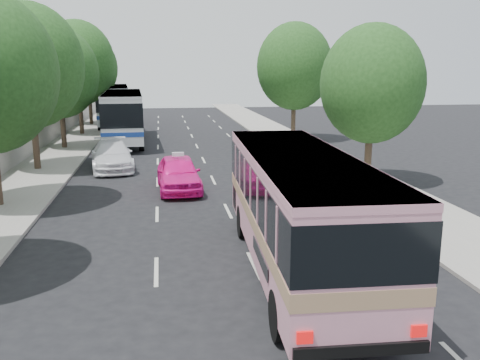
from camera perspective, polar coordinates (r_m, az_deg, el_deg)
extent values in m
plane|color=black|center=(17.13, -2.93, -7.28)|extent=(120.00, 120.00, 0.00)
cube|color=#9E998E|center=(37.14, -19.45, 2.92)|extent=(4.00, 90.00, 0.15)
cube|color=#9E998E|center=(37.87, 6.76, 3.70)|extent=(4.00, 90.00, 0.12)
cube|color=#9E998E|center=(37.39, -22.26, 4.04)|extent=(0.30, 90.00, 1.50)
cylinder|color=#38281E|center=(31.11, -22.01, 4.40)|extent=(0.36, 0.36, 3.80)
ellipsoid|color=#1E4418|center=(30.87, -22.62, 11.76)|extent=(6.00, 6.00, 6.90)
sphere|color=#1E4418|center=(30.51, -22.20, 14.06)|extent=(3.90, 3.90, 3.90)
cylinder|color=#38281E|center=(38.89, -19.25, 5.83)|extent=(0.36, 0.36, 3.50)
ellipsoid|color=#1E4418|center=(38.68, -19.65, 11.24)|extent=(5.52, 5.52, 6.35)
sphere|color=#1E4418|center=(38.32, -19.25, 12.92)|extent=(3.59, 3.59, 3.59)
cylinder|color=#38281E|center=(46.71, -17.45, 7.26)|extent=(0.36, 0.36, 3.99)
ellipsoid|color=#1E4418|center=(46.56, -17.79, 12.41)|extent=(6.30, 6.30, 7.24)
sphere|color=#1E4418|center=(46.23, -17.45, 14.00)|extent=(4.09, 4.09, 4.09)
cylinder|color=#38281E|center=(54.65, -16.44, 7.86)|extent=(0.36, 0.36, 3.72)
ellipsoid|color=#1E4418|center=(54.50, -16.70, 11.97)|extent=(5.88, 5.88, 6.76)
sphere|color=#1E4418|center=(54.17, -16.39, 13.23)|extent=(3.82, 3.82, 3.82)
cylinder|color=#38281E|center=(26.50, 14.21, 3.04)|extent=(0.36, 0.36, 3.23)
ellipsoid|color=#1E4418|center=(26.18, 14.61, 10.40)|extent=(5.10, 5.10, 5.87)
sphere|color=#1E4418|center=(26.05, 15.83, 12.57)|extent=(3.32, 3.31, 3.31)
cylinder|color=#38281E|center=(41.61, 6.01, 7.06)|extent=(0.36, 0.36, 3.80)
ellipsoid|color=#1E4418|center=(41.43, 6.14, 12.57)|extent=(6.00, 6.00, 6.90)
sphere|color=#1E4418|center=(41.26, 6.84, 14.22)|extent=(3.90, 3.90, 3.90)
cube|color=pink|center=(14.45, 6.56, -2.77)|extent=(3.18, 10.91, 2.89)
cube|color=#9E7A59|center=(14.54, 6.53, -4.04)|extent=(3.22, 10.93, 0.38)
cube|color=black|center=(14.32, 6.62, -0.73)|extent=(3.23, 10.94, 1.19)
cube|color=pink|center=(14.15, 6.70, 2.55)|extent=(3.20, 10.93, 0.17)
cylinder|color=black|center=(17.73, 0.33, -4.67)|extent=(0.37, 1.14, 1.12)
cylinder|color=black|center=(18.15, 7.90, -4.38)|extent=(0.37, 1.14, 1.12)
cylinder|color=black|center=(11.38, 4.48, -14.92)|extent=(0.37, 1.14, 1.12)
cylinder|color=black|center=(12.02, 16.14, -13.82)|extent=(0.37, 1.14, 1.12)
imported|color=#FF169B|center=(24.59, -6.92, 0.77)|extent=(2.17, 4.98, 1.67)
imported|color=white|center=(30.45, -14.18, 2.69)|extent=(2.93, 5.79, 1.61)
cube|color=silver|center=(41.20, -12.94, 7.26)|extent=(3.41, 13.20, 3.32)
cube|color=black|center=(41.17, -12.97, 7.83)|extent=(3.46, 13.23, 1.63)
cube|color=navy|center=(41.28, -12.89, 6.10)|extent=(3.45, 13.22, 0.33)
cube|color=silver|center=(41.09, -13.05, 9.46)|extent=(3.43, 13.22, 0.15)
cylinder|color=black|center=(45.53, -14.32, 5.56)|extent=(0.41, 1.21, 1.20)
cylinder|color=black|center=(45.48, -11.18, 5.70)|extent=(0.41, 1.21, 1.20)
cylinder|color=black|center=(36.89, -14.87, 3.98)|extent=(0.41, 1.21, 1.20)
cylinder|color=black|center=(36.83, -11.01, 4.16)|extent=(0.41, 1.21, 1.20)
cube|color=silver|center=(53.49, -14.02, 8.39)|extent=(3.78, 13.52, 3.39)
cube|color=black|center=(53.46, -14.04, 8.84)|extent=(3.83, 13.55, 1.67)
cube|color=navy|center=(53.55, -13.97, 7.47)|extent=(3.82, 13.54, 0.33)
cube|color=silver|center=(53.41, -14.11, 10.12)|extent=(3.80, 13.54, 0.16)
cylinder|color=black|center=(57.87, -15.14, 6.93)|extent=(0.44, 1.25, 1.22)
cylinder|color=black|center=(57.83, -12.61, 7.05)|extent=(0.44, 1.25, 1.22)
cylinder|color=black|center=(49.02, -15.47, 5.98)|extent=(0.44, 1.25, 1.22)
cylinder|color=black|center=(48.97, -12.49, 6.13)|extent=(0.44, 1.25, 1.22)
cube|color=silver|center=(24.42, -6.98, 2.89)|extent=(0.56, 0.20, 0.18)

